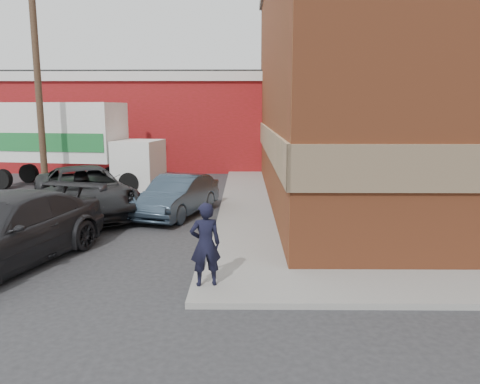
% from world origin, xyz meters
% --- Properties ---
extents(ground, '(90.00, 90.00, 0.00)m').
position_xyz_m(ground, '(0.00, 0.00, 0.00)').
color(ground, '#28282B').
rests_on(ground, ground).
extents(brick_building, '(14.25, 18.25, 9.36)m').
position_xyz_m(brick_building, '(8.50, 9.00, 4.68)').
color(brick_building, brown).
rests_on(brick_building, ground).
extents(sidewalk_west, '(1.80, 18.00, 0.12)m').
position_xyz_m(sidewalk_west, '(0.60, 9.00, 0.06)').
color(sidewalk_west, gray).
rests_on(sidewalk_west, ground).
extents(warehouse, '(16.30, 8.30, 5.60)m').
position_xyz_m(warehouse, '(-6.00, 20.00, 2.81)').
color(warehouse, maroon).
rests_on(warehouse, ground).
extents(utility_pole, '(2.00, 0.26, 9.00)m').
position_xyz_m(utility_pole, '(-7.50, 9.00, 4.75)').
color(utility_pole, brown).
rests_on(utility_pole, ground).
extents(man, '(0.67, 0.52, 1.64)m').
position_xyz_m(man, '(-0.20, -0.91, 0.94)').
color(man, black).
rests_on(man, sidewalk_south).
extents(sedan, '(2.58, 4.33, 1.35)m').
position_xyz_m(sedan, '(-1.68, 5.66, 0.67)').
color(sedan, '#2F3F4F').
rests_on(sedan, ground).
extents(suv_a, '(5.16, 6.35, 1.61)m').
position_xyz_m(suv_a, '(-4.78, 5.70, 0.80)').
color(suv_a, black).
rests_on(suv_a, ground).
extents(suv_b, '(3.76, 5.90, 1.59)m').
position_xyz_m(suv_b, '(-4.86, 0.50, 0.80)').
color(suv_b, '#252528').
rests_on(suv_b, ground).
extents(box_truck, '(7.95, 3.47, 3.80)m').
position_xyz_m(box_truck, '(-7.21, 11.38, 2.19)').
color(box_truck, white).
rests_on(box_truck, ground).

